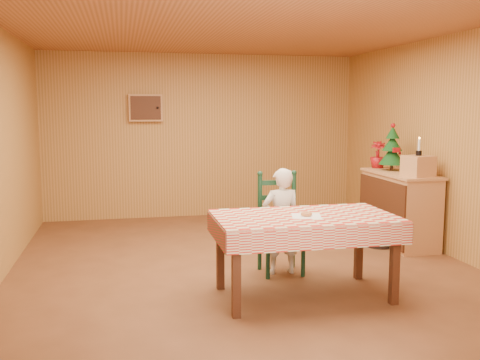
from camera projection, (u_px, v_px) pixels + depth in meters
name	position (u px, v px, depth m)	size (l,w,h in m)	color
ground	(244.00, 268.00, 5.88)	(6.00, 6.00, 0.00)	brown
cabin_walls	(234.00, 101.00, 6.15)	(5.10, 6.05, 2.65)	#B68341
dining_table	(304.00, 224.00, 4.90)	(1.66, 0.96, 0.77)	#472313
ladder_chair	(280.00, 225.00, 5.69)	(0.44, 0.40, 1.08)	black
seated_child	(281.00, 221.00, 5.63)	(0.41, 0.27, 1.12)	silver
napkin	(306.00, 216.00, 4.84)	(0.26, 0.26, 0.00)	white
donut	(306.00, 214.00, 4.84)	(0.10, 0.10, 0.04)	#BC7743
shelf_unit	(399.00, 208.00, 6.87)	(0.54, 1.24, 0.93)	tan
crate	(418.00, 166.00, 6.41)	(0.30, 0.30, 0.25)	tan
christmas_tree	(392.00, 149.00, 7.02)	(0.34, 0.34, 0.62)	#472313
flower_arrangement	(378.00, 155.00, 7.31)	(0.21, 0.21, 0.37)	maroon
candle_set	(419.00, 150.00, 6.38)	(0.07, 0.07, 0.22)	black
storage_bin	(380.00, 232.00, 6.78)	(0.36, 0.36, 0.36)	black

